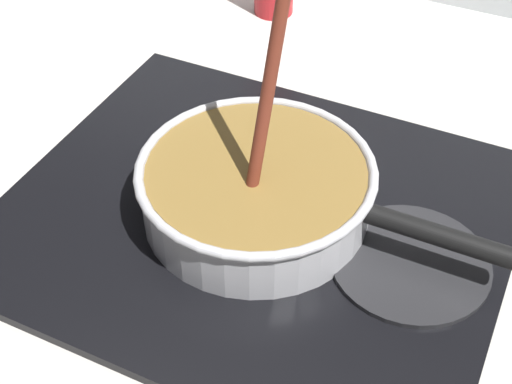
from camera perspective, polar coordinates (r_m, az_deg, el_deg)
ground at (r=0.81m, az=-14.78°, el=-8.78°), size 2.40×1.60×0.04m
hob_plate at (r=0.84m, az=0.00°, el=-1.92°), size 0.56×0.48×0.01m
burner_ring at (r=0.83m, az=0.00°, el=-1.44°), size 0.18×0.18×0.01m
spare_burner at (r=0.80m, az=11.87°, el=-5.36°), size 0.17×0.17×0.01m
cooking_pan at (r=0.81m, az=0.10°, el=0.27°), size 0.41×0.26×0.32m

